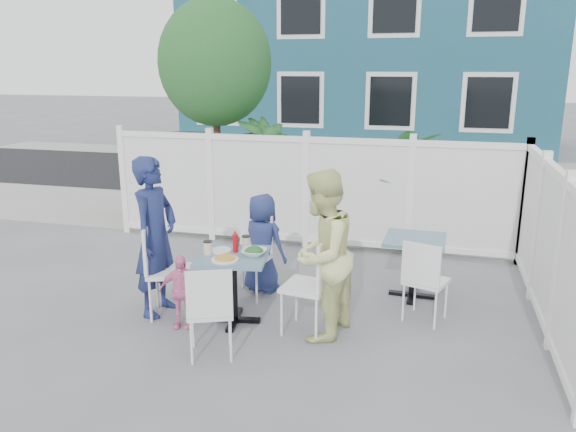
% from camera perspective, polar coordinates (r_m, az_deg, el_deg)
% --- Properties ---
extents(ground, '(80.00, 80.00, 0.00)m').
position_cam_1_polar(ground, '(6.08, -4.39, -9.80)').
color(ground, slate).
extents(near_sidewalk, '(24.00, 2.60, 0.01)m').
position_cam_1_polar(near_sidewalk, '(9.54, 3.15, -0.50)').
color(near_sidewalk, gray).
rests_on(near_sidewalk, ground).
extents(street, '(24.00, 5.00, 0.01)m').
position_cam_1_polar(street, '(13.09, 6.51, 3.66)').
color(street, black).
rests_on(street, ground).
extents(far_sidewalk, '(24.00, 1.60, 0.01)m').
position_cam_1_polar(far_sidewalk, '(16.11, 8.19, 5.73)').
color(far_sidewalk, gray).
rests_on(far_sidewalk, ground).
extents(building, '(11.00, 6.00, 6.00)m').
position_cam_1_polar(building, '(19.35, 8.28, 16.16)').
color(building, '#194E5C').
rests_on(building, ground).
extents(fence_back, '(5.86, 0.08, 1.60)m').
position_cam_1_polar(fence_back, '(8.00, 1.85, 2.25)').
color(fence_back, white).
rests_on(fence_back, ground).
extents(fence_right, '(0.08, 3.66, 1.60)m').
position_cam_1_polar(fence_right, '(6.17, 24.92, -3.05)').
color(fence_right, white).
rests_on(fence_right, ground).
extents(tree, '(1.80, 1.62, 3.59)m').
position_cam_1_polar(tree, '(9.18, -7.46, 15.14)').
color(tree, '#382316').
rests_on(tree, ground).
extents(utility_cabinet, '(0.72, 0.52, 1.33)m').
position_cam_1_polar(utility_cabinet, '(10.33, -9.97, 4.27)').
color(utility_cabinet, gold).
rests_on(utility_cabinet, ground).
extents(potted_shrub_a, '(1.39, 1.39, 1.77)m').
position_cam_1_polar(potted_shrub_a, '(8.86, -2.46, 4.16)').
color(potted_shrub_a, '#184E27').
rests_on(potted_shrub_a, ground).
extents(potted_shrub_b, '(1.88, 1.89, 1.59)m').
position_cam_1_polar(potted_shrub_b, '(8.40, 11.37, 2.65)').
color(potted_shrub_b, '#184E27').
rests_on(potted_shrub_b, ground).
extents(main_table, '(0.78, 0.78, 0.72)m').
position_cam_1_polar(main_table, '(5.69, -5.59, -5.49)').
color(main_table, '#45697D').
rests_on(main_table, ground).
extents(spare_table, '(0.68, 0.68, 0.70)m').
position_cam_1_polar(spare_table, '(6.44, 12.71, -3.53)').
color(spare_table, '#45697D').
rests_on(spare_table, ground).
extents(chair_left, '(0.54, 0.55, 0.99)m').
position_cam_1_polar(chair_left, '(5.97, -12.75, -4.68)').
color(chair_left, white).
rests_on(chair_left, ground).
extents(chair_right, '(0.48, 0.50, 0.97)m').
position_cam_1_polar(chair_right, '(5.43, 2.69, -6.40)').
color(chair_right, white).
rests_on(chair_right, ground).
extents(chair_back, '(0.47, 0.46, 0.91)m').
position_cam_1_polar(chair_back, '(6.40, -3.66, -3.39)').
color(chair_back, white).
rests_on(chair_back, ground).
extents(chair_near, '(0.51, 0.51, 0.88)m').
position_cam_1_polar(chair_near, '(5.03, -7.94, -9.03)').
color(chair_near, white).
rests_on(chair_near, ground).
extents(chair_spare, '(0.50, 0.49, 0.87)m').
position_cam_1_polar(chair_spare, '(5.83, 13.64, -5.92)').
color(chair_spare, white).
rests_on(chair_spare, ground).
extents(man, '(0.45, 0.64, 1.68)m').
position_cam_1_polar(man, '(5.97, -13.33, -2.05)').
color(man, navy).
rests_on(man, ground).
extents(woman, '(0.78, 0.91, 1.64)m').
position_cam_1_polar(woman, '(5.31, 3.38, -4.01)').
color(woman, '#CED946').
rests_on(woman, ground).
extents(boy, '(0.65, 0.51, 1.16)m').
position_cam_1_polar(boy, '(6.45, -2.61, -2.78)').
color(boy, navy).
rests_on(boy, ground).
extents(toddler, '(0.47, 0.26, 0.76)m').
position_cam_1_polar(toddler, '(5.72, -10.82, -7.53)').
color(toddler, pink).
rests_on(toddler, ground).
extents(plate_main, '(0.26, 0.26, 0.02)m').
position_cam_1_polar(plate_main, '(5.49, -6.42, -4.41)').
color(plate_main, white).
rests_on(plate_main, main_table).
extents(plate_side, '(0.23, 0.23, 0.02)m').
position_cam_1_polar(plate_side, '(5.76, -6.89, -3.47)').
color(plate_side, white).
rests_on(plate_side, main_table).
extents(salad_bowl, '(0.24, 0.24, 0.06)m').
position_cam_1_polar(salad_bowl, '(5.60, -3.47, -3.70)').
color(salad_bowl, white).
rests_on(salad_bowl, main_table).
extents(coffee_cup_a, '(0.09, 0.09, 0.13)m').
position_cam_1_polar(coffee_cup_a, '(5.66, -8.15, -3.26)').
color(coffee_cup_a, beige).
rests_on(coffee_cup_a, main_table).
extents(coffee_cup_b, '(0.09, 0.09, 0.13)m').
position_cam_1_polar(coffee_cup_b, '(5.79, -4.27, -2.73)').
color(coffee_cup_b, beige).
rests_on(coffee_cup_b, main_table).
extents(ketchup_bottle, '(0.06, 0.06, 0.18)m').
position_cam_1_polar(ketchup_bottle, '(5.69, -5.37, -2.79)').
color(ketchup_bottle, '#AA0911').
rests_on(ketchup_bottle, main_table).
extents(salt_shaker, '(0.03, 0.03, 0.08)m').
position_cam_1_polar(salt_shaker, '(5.86, -5.33, -2.79)').
color(salt_shaker, white).
rests_on(salt_shaker, main_table).
extents(pepper_shaker, '(0.03, 0.03, 0.07)m').
position_cam_1_polar(pepper_shaker, '(5.90, -5.18, -2.72)').
color(pepper_shaker, black).
rests_on(pepper_shaker, main_table).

